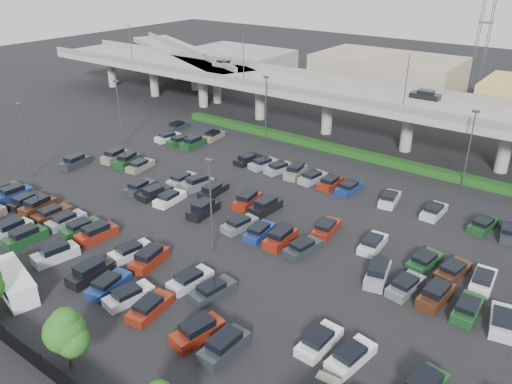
% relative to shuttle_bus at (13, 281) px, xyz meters
% --- Properties ---
extents(ground, '(280.00, 280.00, 0.00)m').
position_rel_shuttle_bus_xyz_m(ground, '(9.98, 23.90, -1.21)').
color(ground, black).
extents(overpass, '(150.00, 13.00, 15.80)m').
position_rel_shuttle_bus_xyz_m(overpass, '(9.81, 55.93, 5.76)').
color(overpass, gray).
rests_on(overpass, ground).
extents(on_ramp, '(50.93, 30.13, 8.80)m').
position_rel_shuttle_bus_xyz_m(on_ramp, '(-42.12, 66.95, 5.64)').
color(on_ramp, gray).
rests_on(on_ramp, ground).
extents(hedge, '(66.00, 1.60, 1.10)m').
position_rel_shuttle_bus_xyz_m(hedge, '(9.98, 48.90, -0.66)').
color(hedge, '#133910').
rests_on(hedge, ground).
extents(fence, '(70.00, 0.10, 2.00)m').
position_rel_shuttle_bus_xyz_m(fence, '(9.93, -4.10, -0.31)').
color(fence, black).
rests_on(fence, ground).
extents(tree_row, '(65.07, 3.66, 5.94)m').
position_rel_shuttle_bus_xyz_m(tree_row, '(10.69, -2.63, 2.31)').
color(tree_row, '#332316').
rests_on(tree_row, ground).
extents(shuttle_bus, '(7.29, 3.97, 2.22)m').
position_rel_shuttle_bus_xyz_m(shuttle_bus, '(0.00, 0.00, 0.00)').
color(shuttle_bus, silver).
rests_on(shuttle_bus, ground).
extents(parked_cars, '(62.99, 41.62, 1.67)m').
position_rel_shuttle_bus_xyz_m(parked_cars, '(8.24, 19.77, -0.59)').
color(parked_cars, black).
rests_on(parked_cars, ground).
extents(light_poles, '(66.90, 48.38, 10.30)m').
position_rel_shuttle_bus_xyz_m(light_poles, '(5.86, 25.90, 5.03)').
color(light_poles, '#46464A').
rests_on(light_poles, ground).
extents(distant_buildings, '(138.00, 24.00, 9.00)m').
position_rel_shuttle_bus_xyz_m(distant_buildings, '(22.36, 85.71, 2.53)').
color(distant_buildings, gray).
rests_on(distant_buildings, ground).
extents(comm_tower, '(2.40, 2.40, 30.00)m').
position_rel_shuttle_bus_xyz_m(comm_tower, '(13.98, 97.90, 14.40)').
color(comm_tower, '#46464A').
rests_on(comm_tower, ground).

